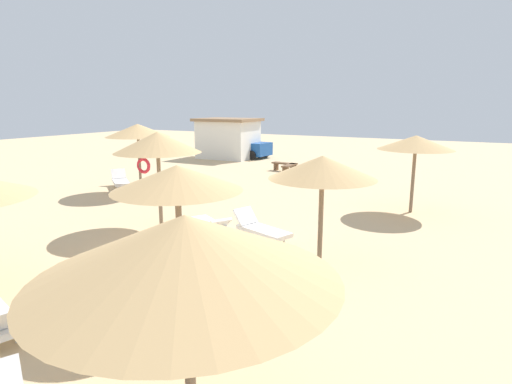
{
  "coord_description": "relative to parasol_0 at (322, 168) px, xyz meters",
  "views": [
    {
      "loc": [
        5.85,
        -7.87,
        3.82
      ],
      "look_at": [
        0.0,
        3.0,
        1.2
      ],
      "focal_mm": 29.22,
      "sensor_mm": 36.0,
      "label": 1
    }
  ],
  "objects": [
    {
      "name": "bench_2",
      "position": [
        -3.03,
        10.98,
        -1.99
      ],
      "size": [
        1.52,
        0.47,
        0.49
      ],
      "color": "brown",
      "rests_on": "ground"
    },
    {
      "name": "parasol_5",
      "position": [
        -1.63,
        -3.37,
        0.13
      ],
      "size": [
        2.44,
        2.44,
        2.72
      ],
      "color": "#75604C",
      "rests_on": "ground"
    },
    {
      "name": "parasol_0",
      "position": [
        0.0,
        0.0,
        0.0
      ],
      "size": [
        2.58,
        2.58,
        2.62
      ],
      "color": "#75604C",
      "rests_on": "ground"
    },
    {
      "name": "parasol_7",
      "position": [
        1.27,
        6.06,
        0.15
      ],
      "size": [
        2.6,
        2.6,
        2.75
      ],
      "color": "#75604C",
      "rests_on": "ground"
    },
    {
      "name": "lounger_0",
      "position": [
        -2.07,
        0.8,
        -2.01
      ],
      "size": [
        1.96,
        1.22,
        0.79
      ],
      "color": "white",
      "rests_on": "ground"
    },
    {
      "name": "beach_cabana",
      "position": [
        -12.62,
        15.94,
        -0.91
      ],
      "size": [
        4.16,
        3.27,
        2.81
      ],
      "color": "white",
      "rests_on": "ground"
    },
    {
      "name": "parasol_2",
      "position": [
        -9.74,
        4.08,
        0.33
      ],
      "size": [
        2.74,
        2.74,
        2.98
      ],
      "color": "#75604C",
      "rests_on": "ground"
    },
    {
      "name": "parked_car",
      "position": [
        -11.95,
        16.86,
        -1.51
      ],
      "size": [
        4.14,
        2.28,
        1.72
      ],
      "color": "#194C9E",
      "rests_on": "ground"
    },
    {
      "name": "parasol_3",
      "position": [
        -5.31,
        0.29,
        0.34
      ],
      "size": [
        2.63,
        2.63,
        3.0
      ],
      "color": "#75604C",
      "rests_on": "ground"
    },
    {
      "name": "parasol_6",
      "position": [
        0.75,
        -6.2,
        0.07
      ],
      "size": [
        3.17,
        3.17,
        2.75
      ],
      "color": "#75604C",
      "rests_on": "ground"
    },
    {
      "name": "lounger_2",
      "position": [
        -11.33,
        4.41,
        -2.01
      ],
      "size": [
        1.87,
        1.65,
        0.77
      ],
      "color": "white",
      "rests_on": "ground"
    },
    {
      "name": "bench_0",
      "position": [
        -6.6,
        12.39,
        -1.99
      ],
      "size": [
        1.53,
        0.56,
        0.49
      ],
      "color": "brown",
      "rests_on": "ground"
    },
    {
      "name": "lounger_5",
      "position": [
        -1.38,
        -1.62,
        -2.03
      ],
      "size": [
        1.98,
        0.91,
        0.66
      ],
      "color": "white",
      "rests_on": "ground"
    },
    {
      "name": "lounger_3",
      "position": [
        -3.63,
        0.47,
        -2.02
      ],
      "size": [
        1.95,
        1.53,
        0.69
      ],
      "color": "white",
      "rests_on": "ground"
    },
    {
      "name": "ground_plane",
      "position": [
        -2.6,
        -1.49,
        -2.34
      ],
      "size": [
        80.0,
        80.0,
        0.0
      ],
      "primitive_type": "plane",
      "color": "#D1B284"
    },
    {
      "name": "bench_1",
      "position": [
        -6.03,
        11.86,
        -1.99
      ],
      "size": [
        0.42,
        1.5,
        0.49
      ],
      "color": "brown",
      "rests_on": "ground"
    }
  ]
}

